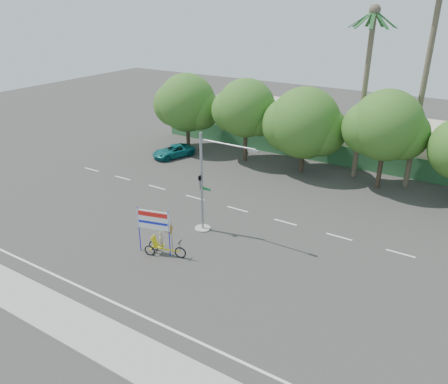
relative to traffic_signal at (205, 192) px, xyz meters
The scene contains 14 objects.
ground 5.40m from the traffic_signal, 61.13° to the right, with size 120.00×120.00×0.00m, color #33302D.
sidewalk_near 12.04m from the traffic_signal, 79.17° to the right, with size 50.00×2.40×0.12m, color gray.
fence 17.76m from the traffic_signal, 82.85° to the left, with size 38.00×0.08×2.00m, color #336B3D.
building_left 23.38m from the traffic_signal, 109.52° to the left, with size 12.00×8.00×4.00m, color beige.
building_right 24.29m from the traffic_signal, 65.15° to the left, with size 14.00×8.00×3.60m, color beige.
tree_far_left 18.45m from the traffic_signal, 130.22° to the left, with size 7.14×6.00×7.96m.
tree_left 14.99m from the traffic_signal, 109.08° to the left, with size 6.66×5.60×8.07m.
tree_center 14.15m from the traffic_signal, 85.33° to the left, with size 7.62×6.40×7.85m.
tree_right 16.38m from the traffic_signal, 59.83° to the left, with size 6.90×5.80×8.36m.
palm_tall 20.04m from the traffic_signal, 56.69° to the left, with size 3.73×3.79×17.45m.
palm_short 17.56m from the traffic_signal, 69.84° to the left, with size 3.73×3.79×14.45m.
traffic_signal is the anchor object (origin of this frame).
trike_billboard 4.49m from the traffic_signal, 100.59° to the right, with size 3.11×1.18×3.14m.
pickup_truck 16.07m from the traffic_signal, 136.17° to the left, with size 2.02×4.38×1.22m, color #0E6265.
Camera 1 is at (13.04, -18.06, 14.83)m, focal length 35.00 mm.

